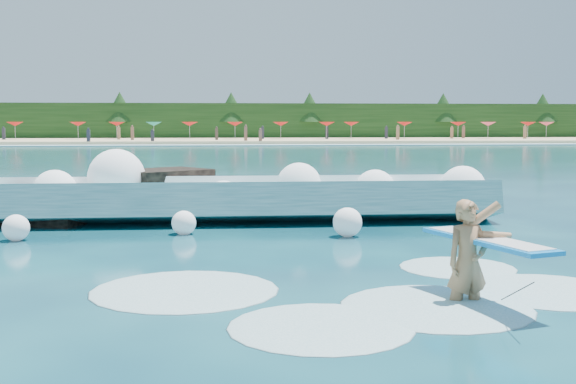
% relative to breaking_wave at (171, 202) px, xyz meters
% --- Properties ---
extents(ground, '(200.00, 200.00, 0.00)m').
position_rel_breaking_wave_xyz_m(ground, '(0.91, -7.17, -0.48)').
color(ground, '#072A3D').
rests_on(ground, ground).
extents(beach, '(140.00, 20.00, 0.40)m').
position_rel_breaking_wave_xyz_m(beach, '(0.91, 70.83, -0.28)').
color(beach, tan).
rests_on(beach, ground).
extents(wet_band, '(140.00, 5.00, 0.08)m').
position_rel_breaking_wave_xyz_m(wet_band, '(0.91, 59.83, -0.44)').
color(wet_band, silver).
rests_on(wet_band, ground).
extents(treeline, '(140.00, 4.00, 5.00)m').
position_rel_breaking_wave_xyz_m(treeline, '(0.91, 80.83, 2.02)').
color(treeline, black).
rests_on(treeline, ground).
extents(breaking_wave, '(15.86, 2.57, 1.37)m').
position_rel_breaking_wave_xyz_m(breaking_wave, '(0.00, 0.00, 0.00)').
color(breaking_wave, teal).
rests_on(breaking_wave, ground).
extents(rock_cluster, '(8.41, 3.44, 1.43)m').
position_rel_breaking_wave_xyz_m(rock_cluster, '(-3.30, 0.68, -0.02)').
color(rock_cluster, black).
rests_on(rock_cluster, ground).
extents(surfer_with_board, '(1.22, 2.89, 1.70)m').
position_rel_breaking_wave_xyz_m(surfer_with_board, '(4.56, -8.59, 0.15)').
color(surfer_with_board, '#AB774F').
rests_on(surfer_with_board, ground).
extents(wave_spray, '(15.08, 4.21, 1.80)m').
position_rel_breaking_wave_xyz_m(wave_spray, '(0.12, -0.06, 0.39)').
color(wave_spray, white).
rests_on(wave_spray, ground).
extents(surf_foam, '(9.02, 5.40, 0.14)m').
position_rel_breaking_wave_xyz_m(surf_foam, '(3.52, -8.20, -0.48)').
color(surf_foam, silver).
rests_on(surf_foam, ground).
extents(beach_umbrellas, '(113.80, 6.60, 0.50)m').
position_rel_breaking_wave_xyz_m(beach_umbrellas, '(0.78, 72.91, 1.77)').
color(beach_umbrellas, red).
rests_on(beach_umbrellas, ground).
extents(beachgoers, '(96.73, 13.83, 1.93)m').
position_rel_breaking_wave_xyz_m(beachgoers, '(2.09, 68.30, 0.60)').
color(beachgoers, '#3F332D').
rests_on(beachgoers, ground).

